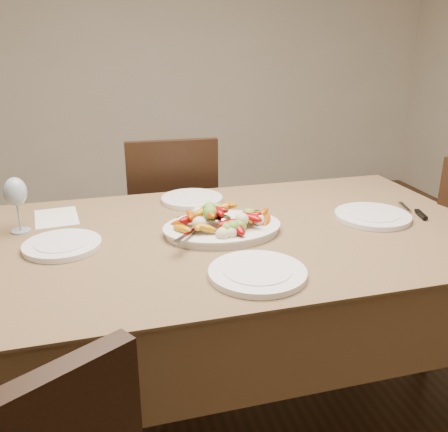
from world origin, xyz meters
TOP-DOWN VIEW (x-y plane):
  - wall_back at (0.00, 3.00)m, footprint 5.00×0.02m
  - dining_table at (-0.02, 0.22)m, footprint 1.87×1.10m
  - chair_far at (-0.10, 1.08)m, footprint 0.43×0.43m
  - serving_platter at (-0.03, 0.22)m, footprint 0.40×0.30m
  - roasted_vegetables at (-0.03, 0.22)m, footprint 0.33×0.23m
  - serving_spoon at (-0.09, 0.18)m, footprint 0.27×0.20m
  - plate_left at (-0.55, 0.22)m, footprint 0.24×0.24m
  - plate_right at (0.54, 0.22)m, footprint 0.27×0.27m
  - plate_far at (-0.07, 0.58)m, footprint 0.25×0.25m
  - plate_near at (-0.01, -0.12)m, footprint 0.28×0.28m
  - wine_glass at (-0.70, 0.40)m, footprint 0.08×0.08m
  - menu_card at (-0.59, 0.51)m, footprint 0.17×0.23m
  - table_knife at (0.72, 0.24)m, footprint 0.06×0.20m

SIDE VIEW (x-z plane):
  - dining_table at x=-0.02m, z-range 0.00..0.76m
  - chair_far at x=-0.10m, z-range 0.00..0.95m
  - menu_card at x=-0.59m, z-range 0.76..0.76m
  - table_knife at x=0.72m, z-range 0.76..0.77m
  - plate_left at x=-0.55m, z-range 0.76..0.78m
  - plate_right at x=0.54m, z-range 0.76..0.78m
  - plate_far at x=-0.07m, z-range 0.76..0.78m
  - plate_near at x=-0.01m, z-range 0.76..0.78m
  - serving_platter at x=-0.03m, z-range 0.76..0.78m
  - serving_spoon at x=-0.09m, z-range 0.79..0.82m
  - roasted_vegetables at x=-0.03m, z-range 0.78..0.87m
  - wine_glass at x=-0.70m, z-range 0.76..0.96m
  - wall_back at x=0.00m, z-range 0.00..2.80m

